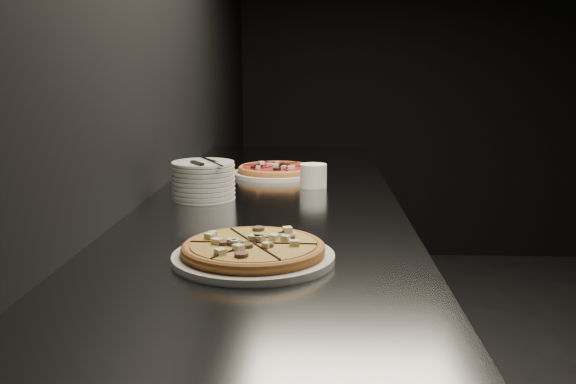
{
  "coord_description": "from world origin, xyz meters",
  "views": [
    {
      "loc": [
        -2.0,
        -1.87,
        1.31
      ],
      "look_at": [
        -2.08,
        -0.03,
        0.94
      ],
      "focal_mm": 40.0,
      "sensor_mm": 36.0,
      "label": 1
    }
  ],
  "objects_px": {
    "counter": "(273,341)",
    "pizza_mushroom": "(253,251)",
    "plate_stack": "(203,180)",
    "pizza_tomato": "(276,170)",
    "ramekin": "(313,175)",
    "cutlery": "(204,162)"
  },
  "relations": [
    {
      "from": "counter",
      "to": "pizza_mushroom",
      "type": "distance_m",
      "value": 0.79
    },
    {
      "from": "pizza_mushroom",
      "to": "plate_stack",
      "type": "height_order",
      "value": "plate_stack"
    },
    {
      "from": "pizza_mushroom",
      "to": "pizza_tomato",
      "type": "distance_m",
      "value": 1.03
    },
    {
      "from": "pizza_tomato",
      "to": "ramekin",
      "type": "bearing_deg",
      "value": -58.04
    },
    {
      "from": "pizza_tomato",
      "to": "plate_stack",
      "type": "xyz_separation_m",
      "value": [
        -0.19,
        -0.41,
        0.04
      ]
    },
    {
      "from": "counter",
      "to": "plate_stack",
      "type": "bearing_deg",
      "value": -174.36
    },
    {
      "from": "pizza_mushroom",
      "to": "pizza_tomato",
      "type": "relative_size",
      "value": 1.07
    },
    {
      "from": "counter",
      "to": "pizza_tomato",
      "type": "xyz_separation_m",
      "value": [
        -0.01,
        0.39,
        0.48
      ]
    },
    {
      "from": "ramekin",
      "to": "plate_stack",
      "type": "bearing_deg",
      "value": -148.91
    },
    {
      "from": "pizza_tomato",
      "to": "cutlery",
      "type": "bearing_deg",
      "value": -113.23
    },
    {
      "from": "plate_stack",
      "to": "pizza_mushroom",
      "type": "bearing_deg",
      "value": -71.27
    },
    {
      "from": "counter",
      "to": "pizza_tomato",
      "type": "distance_m",
      "value": 0.62
    },
    {
      "from": "cutlery",
      "to": "pizza_mushroom",
      "type": "bearing_deg",
      "value": -104.78
    },
    {
      "from": "counter",
      "to": "cutlery",
      "type": "distance_m",
      "value": 0.61
    },
    {
      "from": "plate_stack",
      "to": "ramekin",
      "type": "distance_m",
      "value": 0.38
    },
    {
      "from": "pizza_tomato",
      "to": "ramekin",
      "type": "height_order",
      "value": "ramekin"
    },
    {
      "from": "pizza_mushroom",
      "to": "plate_stack",
      "type": "relative_size",
      "value": 1.79
    },
    {
      "from": "pizza_mushroom",
      "to": "pizza_tomato",
      "type": "bearing_deg",
      "value": 90.99
    },
    {
      "from": "counter",
      "to": "pizza_mushroom",
      "type": "height_order",
      "value": "pizza_mushroom"
    },
    {
      "from": "cutlery",
      "to": "ramekin",
      "type": "bearing_deg",
      "value": 0.2
    },
    {
      "from": "counter",
      "to": "plate_stack",
      "type": "distance_m",
      "value": 0.55
    },
    {
      "from": "counter",
      "to": "cutlery",
      "type": "relative_size",
      "value": 12.85
    }
  ]
}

